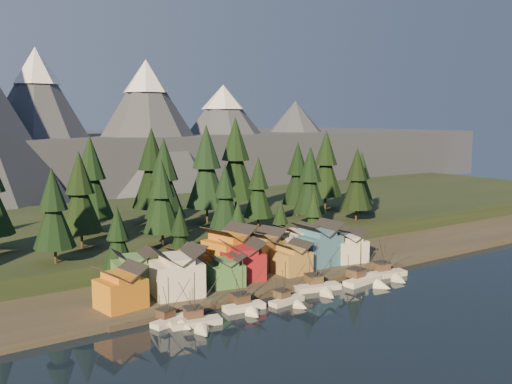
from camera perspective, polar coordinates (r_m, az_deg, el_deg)
ground at (r=119.18m, az=6.88°, el=-11.90°), size 500.00×500.00×0.00m
shore_strip at (r=149.81m, az=-3.41°, el=-7.49°), size 400.00×50.00×1.50m
hillside at (r=192.73m, az=-11.19°, el=-3.55°), size 420.00×100.00×6.00m
dock at (r=131.15m, az=2.03°, el=-9.79°), size 80.00×4.00×1.00m
mountain_ridge at (r=305.94m, az=-21.39°, el=4.47°), size 560.00×190.00×90.00m
boat_0 at (r=112.37m, az=-8.23°, el=-12.06°), size 8.71×9.19×10.20m
boat_1 at (r=110.56m, az=-5.88°, el=-12.27°), size 10.43×10.99×11.44m
boat_2 at (r=118.55m, az=-0.99°, el=-10.78°), size 9.24×9.87×11.45m
boat_3 at (r=122.96m, az=3.41°, el=-10.31°), size 8.73×9.33×9.94m
boat_4 at (r=131.93m, az=6.43°, el=-8.93°), size 11.52×12.09×12.26m
boat_5 at (r=139.11m, az=11.03°, el=-8.16°), size 11.64×12.40×12.32m
boat_6 at (r=145.72m, az=13.17°, el=-7.48°), size 11.37×12.04×12.29m
house_front_0 at (r=118.44m, az=-13.39°, el=-9.12°), size 9.68×9.29×8.59m
house_front_1 at (r=123.98m, az=-7.93°, el=-7.76°), size 11.71×11.38×10.44m
house_front_2 at (r=130.56m, az=-3.09°, el=-7.67°), size 8.74×8.79×7.28m
house_front_3 at (r=135.09m, az=-1.35°, el=-6.70°), size 10.62×10.29×9.19m
house_front_4 at (r=140.65m, az=3.59°, el=-6.46°), size 7.69×8.29×7.75m
house_front_5 at (r=148.74m, az=6.15°, el=-5.02°), size 10.60×9.65×11.09m
house_front_6 at (r=153.47m, az=9.24°, el=-5.24°), size 9.92×9.58×8.34m
house_back_0 at (r=129.38m, az=-12.20°, el=-7.54°), size 9.56×9.29×9.11m
house_back_1 at (r=134.69m, az=-6.95°, el=-7.04°), size 8.87×8.93×8.17m
house_back_2 at (r=141.50m, az=-2.70°, el=-5.59°), size 12.43×11.76×11.32m
house_back_3 at (r=145.62m, az=0.63°, el=-5.55°), size 11.28×10.51×9.70m
house_back_4 at (r=151.59m, az=3.97°, el=-5.02°), size 9.60×9.27×9.80m
house_back_5 at (r=159.49m, az=7.73°, el=-4.79°), size 7.82×7.90×8.02m
tree_hill_2 at (r=137.96m, az=-19.60°, el=-1.82°), size 9.56×9.56×22.28m
tree_hill_3 at (r=151.91m, az=-17.18°, el=-0.28°), size 10.82×10.82×25.22m
tree_hill_4 at (r=168.31m, az=-16.17°, el=1.11°), size 12.25×12.25×28.53m
tree_hill_5 at (r=149.32m, az=-9.40°, el=-0.64°), size 9.90×9.90×23.06m
tree_hill_6 at (r=165.85m, az=-9.15°, el=1.07°), size 11.91×11.91×27.75m
tree_hill_7 at (r=156.24m, az=-3.10°, el=-0.62°), size 8.97×8.97×20.90m
tree_hill_8 at (r=180.15m, az=-4.96°, el=2.26°), size 13.43×13.43×31.28m
tree_hill_9 at (r=170.68m, az=0.23°, el=0.25°), size 9.37×9.37×21.82m
tree_hill_10 at (r=195.13m, az=-2.05°, el=3.07°), size 14.45×14.45×33.66m
tree_hill_11 at (r=176.26m, az=5.44°, el=0.96°), size 10.61×10.61×24.72m
tree_hill_12 at (r=193.56m, az=4.19°, el=1.64°), size 10.81×10.81×25.19m
tree_hill_13 at (r=186.96m, az=10.05°, el=1.10°), size 10.21×10.21×23.78m
tree_hill_14 at (r=209.53m, az=7.00°, el=2.61°), size 12.42×12.42×28.93m
tree_hill_15 at (r=182.72m, az=-10.34°, el=2.08°), size 13.03×13.03×30.35m
tree_hill_17 at (r=202.55m, az=10.47°, el=1.24°), size 9.30×9.30×21.66m
tree_shore_0 at (r=135.35m, az=-13.65°, el=-4.74°), size 7.68×7.68×17.89m
tree_shore_1 at (r=141.87m, az=-7.59°, el=-4.35°), size 7.07×7.07×16.46m
tree_shore_2 at (r=150.21m, az=-1.80°, el=-3.64°), size 7.04×7.04×16.40m
tree_shore_3 at (r=158.21m, az=2.46°, el=-3.27°), size 6.63×6.63×15.45m
tree_shore_4 at (r=165.48m, az=5.78°, el=-2.52°), size 7.31×7.31×17.03m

